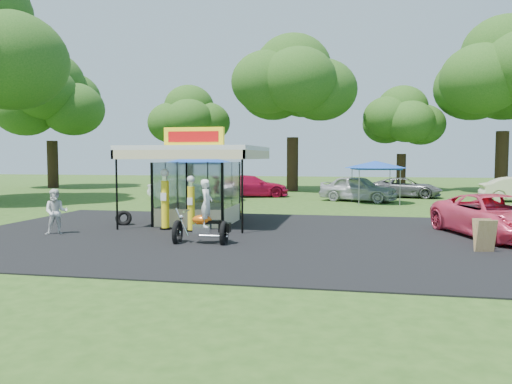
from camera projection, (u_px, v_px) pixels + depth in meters
ground at (210, 245)px, 16.58m from camera, size 120.00×120.00×0.00m
asphalt_apron at (225, 235)px, 18.53m from camera, size 20.00×14.00×0.04m
gas_station_kiosk at (198, 183)px, 21.73m from camera, size 5.40×5.40×4.18m
gas_pump_left at (165, 201)px, 19.84m from camera, size 0.46×0.46×2.47m
gas_pump_right at (191, 205)px, 19.36m from camera, size 0.41×0.41×2.22m
motorcycle at (205, 218)px, 16.61m from camera, size 1.93×0.99×2.27m
spare_tires at (124, 218)px, 21.22m from camera, size 0.83×0.60×0.68m
a_frame_sign at (484, 236)px, 15.19m from camera, size 0.61×0.61×1.03m
kiosk_car at (212, 208)px, 23.98m from camera, size 2.82×1.13×0.96m
pink_sedan at (495, 216)px, 17.96m from camera, size 4.15×6.18×1.57m
spectator_west at (56, 212)px, 18.63m from camera, size 1.05×0.96×1.74m
bg_car_a at (180, 189)px, 35.05m from camera, size 4.52×2.17×1.43m
bg_car_b at (251, 186)px, 36.60m from camera, size 5.94×3.86×1.60m
bg_car_c at (358, 188)px, 32.85m from camera, size 5.42×3.68×1.71m
bg_car_d at (405, 188)px, 36.13m from camera, size 5.47×3.21×1.43m
tent_west at (199, 159)px, 32.87m from camera, size 4.42×4.42×3.09m
tent_east at (375, 165)px, 31.30m from camera, size 3.85×3.85×2.69m
oak_far_a at (51, 104)px, 47.23m from camera, size 10.58×10.58×12.54m
oak_far_b at (189, 124)px, 46.09m from camera, size 7.83×7.83×9.34m
oak_far_c at (293, 94)px, 42.52m from camera, size 11.08×11.08×13.06m
oak_far_d at (402, 125)px, 43.53m from camera, size 7.50×7.50×8.93m
oak_far_e at (504, 83)px, 40.29m from camera, size 11.75×11.75×13.99m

